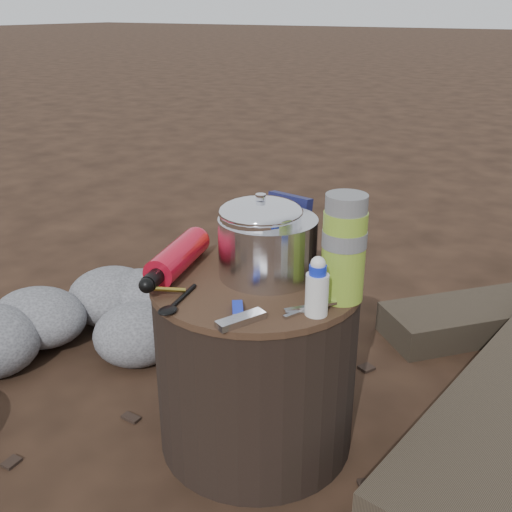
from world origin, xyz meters
The scene contains 15 objects.
ground centered at (0.00, 0.00, 0.00)m, with size 60.00×60.00×0.00m, color black.
stump centered at (0.00, 0.00, 0.21)m, with size 0.46×0.46×0.42m, color black.
rock_ring centered at (-0.63, -0.10, 0.10)m, with size 0.47×1.03×0.20m, color slate, non-canonical shape.
foil_windscreen centered at (0.01, 0.04, 0.49)m, with size 0.22×0.22×0.13m, color silver.
camping_pot centered at (-0.01, 0.03, 0.51)m, with size 0.18×0.18×0.18m, color silver.
fuel_bottle centered at (-0.18, -0.05, 0.46)m, with size 0.07×0.28×0.07m, color red, non-canonical shape.
thermos centered at (0.19, 0.02, 0.53)m, with size 0.09×0.09×0.22m, color #85AB2F.
travel_mug centered at (0.14, 0.13, 0.49)m, with size 0.08×0.08×0.13m, color black.
stuff_sack centered at (-0.11, 0.16, 0.47)m, with size 0.15×0.12×0.10m, color yellow.
food_pouch centered at (-0.02, 0.18, 0.49)m, with size 0.11×0.03×0.14m, color #151846.
lighter centered at (0.05, -0.15, 0.43)m, with size 0.02×0.08×0.01m, color #162BC6.
multitool centered at (0.08, -0.18, 0.43)m, with size 0.03×0.10×0.01m, color #B9B9BD.
pot_grabber centered at (0.16, -0.06, 0.43)m, with size 0.03×0.13×0.01m, color #B9B9BD, non-canonical shape.
spork centered at (-0.08, -0.16, 0.43)m, with size 0.03×0.14×0.01m, color black, non-canonical shape.
squeeze_bottle centered at (0.18, -0.07, 0.48)m, with size 0.04×0.04×0.11m, color silver.
Camera 1 is at (0.63, -1.02, 0.98)m, focal length 42.20 mm.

